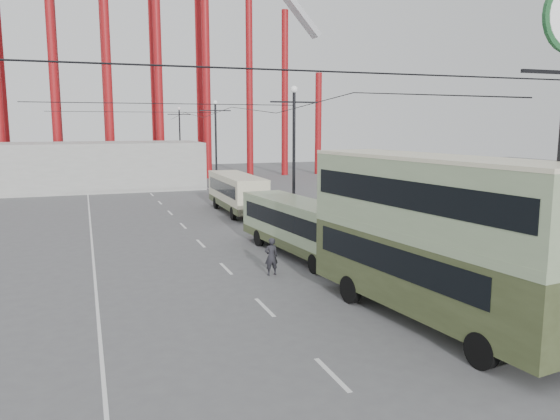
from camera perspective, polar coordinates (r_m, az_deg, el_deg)
name	(u,v)px	position (r m, az deg, el deg)	size (l,w,h in m)	color
ground	(334,343)	(17.94, 5.64, -13.66)	(160.00, 160.00, 0.00)	#535356
road_markings	(191,232)	(35.87, -9.25, -2.26)	(12.52, 120.00, 0.01)	silver
lamp_post_mid	(294,159)	(35.40, 1.46, 5.34)	(3.20, 0.44, 9.32)	black
lamp_post_far	(216,147)	(56.44, -6.70, 6.61)	(3.20, 0.44, 9.32)	black
lamp_post_distant	(180,141)	(78.02, -10.41, 7.14)	(3.20, 0.44, 9.32)	black
fairground_shed	(96,166)	(62.10, -18.68, 4.39)	(22.00, 10.00, 5.00)	#9E9E99
double_decker_bus	(433,231)	(19.36, 15.66, -2.15)	(4.10, 11.14, 5.84)	#353C20
single_decker_green	(300,225)	(28.75, 2.14, -1.60)	(3.42, 10.45, 2.90)	gray
single_decker_cream	(237,192)	(42.91, -4.54, 1.93)	(2.55, 9.68, 3.00)	beige
pedestrian	(271,256)	(25.18, -0.92, -4.87)	(0.64, 0.42, 1.76)	black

